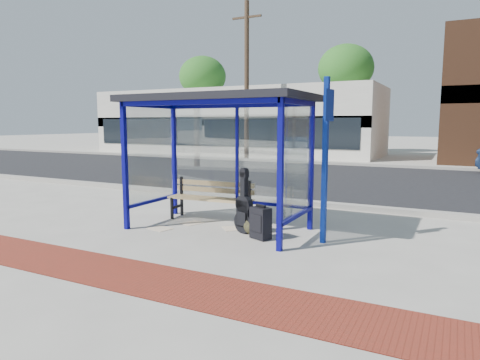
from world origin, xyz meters
The scene contains 19 objects.
ground centered at (0.00, 0.00, 0.00)m, with size 120.00×120.00×0.00m, color #B2ADA0.
brick_paver_strip centered at (0.00, -2.60, 0.01)m, with size 60.00×1.00×0.01m, color maroon.
curb_near centered at (0.00, 2.90, 0.06)m, with size 60.00×0.25×0.12m, color gray.
street_asphalt centered at (0.00, 8.00, 0.00)m, with size 60.00×10.00×0.00m, color black.
curb_far centered at (0.00, 13.10, 0.06)m, with size 60.00×0.25×0.12m, color gray.
far_sidewalk centered at (0.00, 15.00, 0.00)m, with size 60.00×4.00×0.01m, color #B2ADA0.
bus_shelter centered at (0.00, 0.07, 2.07)m, with size 3.30×1.80×2.42m.
storefront_white centered at (-9.00, 17.99, 2.00)m, with size 18.00×6.04×4.00m.
tree_left centered at (-14.00, 22.00, 5.45)m, with size 3.60×3.60×7.03m.
tree_mid centered at (-3.00, 22.00, 5.45)m, with size 3.60×3.60×7.03m.
utility_pole_west centered at (-6.00, 13.40, 4.11)m, with size 1.60×0.24×8.00m.
bench centered at (-0.51, 0.61, 0.47)m, with size 1.76×0.51×0.82m.
guitar_bag centered at (0.55, -0.04, 0.40)m, with size 0.41×0.24×1.09m.
suitcase centered at (0.96, -0.26, 0.27)m, with size 0.39×0.33×0.58m.
backpack centered at (0.71, -0.06, 0.17)m, with size 0.35×0.33×0.36m.
sign_post centered at (1.97, 0.00, 1.49)m, with size 0.12×0.33×2.64m.
newspaper_a centered at (-0.68, 0.16, 0.00)m, with size 0.38×0.30×0.01m, color white.
newspaper_b centered at (-0.97, -0.47, 0.00)m, with size 0.41×0.32×0.01m, color white.
newspaper_c centered at (0.20, 0.14, 0.00)m, with size 0.37×0.29×0.01m, color white.
Camera 1 is at (3.83, -6.63, 1.93)m, focal length 32.00 mm.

